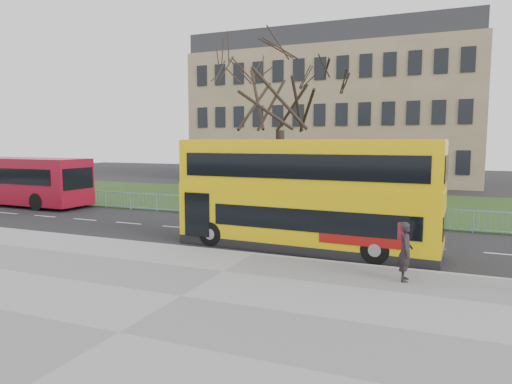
% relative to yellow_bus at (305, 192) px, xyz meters
% --- Properties ---
extents(ground, '(120.00, 120.00, 0.00)m').
position_rel_yellow_bus_xyz_m(ground, '(-1.45, -0.39, -2.36)').
color(ground, black).
rests_on(ground, ground).
extents(pavement, '(80.00, 10.50, 0.12)m').
position_rel_yellow_bus_xyz_m(pavement, '(-1.45, -7.14, -2.30)').
color(pavement, slate).
rests_on(pavement, ground).
extents(kerb, '(80.00, 0.20, 0.14)m').
position_rel_yellow_bus_xyz_m(kerb, '(-1.45, -1.94, -2.29)').
color(kerb, gray).
rests_on(kerb, ground).
extents(grass_verge, '(80.00, 15.40, 0.08)m').
position_rel_yellow_bus_xyz_m(grass_verge, '(-1.45, 13.91, -2.32)').
color(grass_verge, '#223914').
rests_on(grass_verge, ground).
extents(guard_railing, '(40.00, 0.12, 1.10)m').
position_rel_yellow_bus_xyz_m(guard_railing, '(-1.45, 6.21, -1.81)').
color(guard_railing, '#6FA0C6').
rests_on(guard_railing, ground).
extents(bare_tree, '(8.33, 8.33, 11.90)m').
position_rel_yellow_bus_xyz_m(bare_tree, '(-4.45, 9.61, 3.67)').
color(bare_tree, black).
rests_on(bare_tree, grass_verge).
extents(civic_building, '(30.00, 15.00, 14.00)m').
position_rel_yellow_bus_xyz_m(civic_building, '(-6.45, 34.61, 4.64)').
color(civic_building, '#877556').
rests_on(civic_building, ground).
extents(yellow_bus, '(10.59, 2.99, 4.40)m').
position_rel_yellow_bus_xyz_m(yellow_bus, '(0.00, 0.00, 0.00)').
color(yellow_bus, '#DFB609').
rests_on(yellow_bus, ground).
extents(red_bus, '(12.44, 3.22, 3.26)m').
position_rel_yellow_bus_xyz_m(red_bus, '(-22.57, 5.00, -0.62)').
color(red_bus, maroon).
rests_on(red_bus, ground).
extents(pedestrian, '(0.48, 0.70, 1.83)m').
position_rel_yellow_bus_xyz_m(pedestrian, '(4.16, -3.32, -1.32)').
color(pedestrian, black).
rests_on(pedestrian, pavement).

